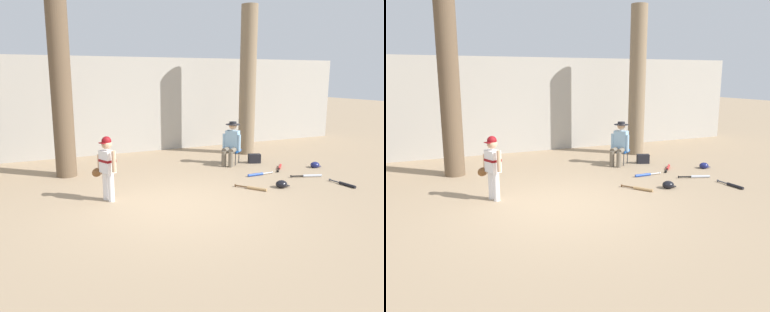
% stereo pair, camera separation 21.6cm
% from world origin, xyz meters
% --- Properties ---
extents(ground_plane, '(60.00, 60.00, 0.00)m').
position_xyz_m(ground_plane, '(0.00, 0.00, 0.00)').
color(ground_plane, '#9E8466').
extents(concrete_back_wall, '(18.00, 0.36, 3.03)m').
position_xyz_m(concrete_back_wall, '(0.00, 5.70, 1.51)').
color(concrete_back_wall, '#ADA89E').
rests_on(concrete_back_wall, ground).
extents(tree_near_player, '(0.82, 0.82, 6.06)m').
position_xyz_m(tree_near_player, '(-1.59, 3.30, 2.60)').
color(tree_near_player, brown).
rests_on(tree_near_player, ground).
extents(tree_behind_spectator, '(0.78, 0.78, 4.70)m').
position_xyz_m(tree_behind_spectator, '(4.03, 3.83, 1.96)').
color(tree_behind_spectator, '#7F6B51').
rests_on(tree_behind_spectator, ground).
extents(young_ballplayer, '(0.46, 0.55, 1.31)m').
position_xyz_m(young_ballplayer, '(-1.10, 0.94, 0.74)').
color(young_ballplayer, white).
rests_on(young_ballplayer, ground).
extents(folding_stool, '(0.56, 0.56, 0.41)m').
position_xyz_m(folding_stool, '(2.85, 2.71, 0.36)').
color(folding_stool, '#194C9E').
rests_on(folding_stool, ground).
extents(seated_spectator, '(0.64, 0.61, 1.20)m').
position_xyz_m(seated_spectator, '(2.77, 2.65, 0.64)').
color(seated_spectator, '#6B6051').
rests_on(seated_spectator, ground).
extents(handbag_beside_stool, '(0.38, 0.28, 0.26)m').
position_xyz_m(handbag_beside_stool, '(3.48, 2.53, 0.13)').
color(handbag_beside_stool, black).
rests_on(handbag_beside_stool, ground).
extents(bat_blue_youth, '(0.73, 0.07, 0.07)m').
position_xyz_m(bat_blue_youth, '(2.74, 1.30, 0.03)').
color(bat_blue_youth, '#2347AD').
rests_on(bat_blue_youth, ground).
extents(bat_aluminum_silver, '(0.76, 0.32, 0.07)m').
position_xyz_m(bat_aluminum_silver, '(3.84, 0.63, 0.03)').
color(bat_aluminum_silver, '#B7BCC6').
rests_on(bat_aluminum_silver, ground).
extents(bat_wood_tan, '(0.47, 0.65, 0.07)m').
position_xyz_m(bat_wood_tan, '(1.98, 0.31, 0.03)').
color(bat_wood_tan, tan).
rests_on(bat_wood_tan, ground).
extents(bat_black_composite, '(0.11, 0.73, 0.07)m').
position_xyz_m(bat_black_composite, '(4.04, -0.30, 0.03)').
color(bat_black_composite, black).
rests_on(bat_black_composite, ground).
extents(bat_red_barrel, '(0.58, 0.62, 0.07)m').
position_xyz_m(bat_red_barrel, '(3.72, 1.68, 0.03)').
color(bat_red_barrel, red).
rests_on(bat_red_barrel, ground).
extents(batting_helmet_black, '(0.31, 0.24, 0.18)m').
position_xyz_m(batting_helmet_black, '(2.63, 0.19, 0.08)').
color(batting_helmet_black, black).
rests_on(batting_helmet_black, ground).
extents(batting_helmet_navy, '(0.30, 0.23, 0.17)m').
position_xyz_m(batting_helmet_navy, '(4.66, 1.36, 0.07)').
color(batting_helmet_navy, navy).
rests_on(batting_helmet_navy, ground).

